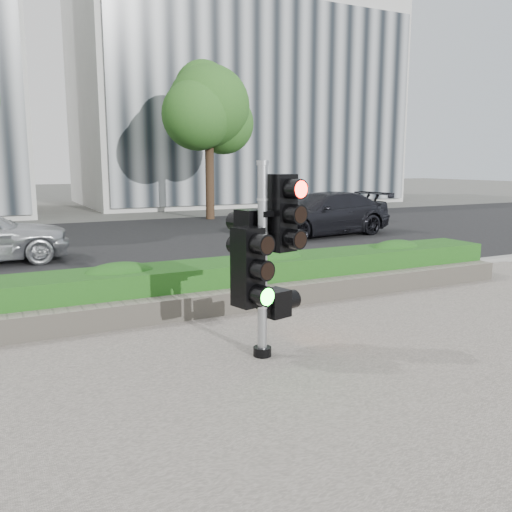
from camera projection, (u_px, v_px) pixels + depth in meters
name	position (u px, v px, depth m)	size (l,w,h in m)	color
ground	(268.00, 355.00, 6.64)	(120.00, 120.00, 0.00)	#51514C
sidewalk	(411.00, 449.00, 4.43)	(16.00, 11.00, 0.03)	#9E9389
road	(103.00, 245.00, 15.44)	(60.00, 13.00, 0.02)	black
curb	(183.00, 295.00, 9.40)	(60.00, 0.25, 0.12)	gray
stone_wall	(209.00, 304.00, 8.27)	(12.00, 0.32, 0.34)	gray
hedge	(194.00, 285.00, 8.82)	(12.00, 1.00, 0.68)	#368428
building_right	(235.00, 101.00, 32.51)	(18.00, 10.00, 12.00)	#B7B7B2
tree_right	(208.00, 110.00, 22.00)	(4.10, 3.58, 6.53)	black
traffic_signal	(263.00, 250.00, 6.37)	(0.84, 0.70, 2.33)	black
car_dark	(322.00, 214.00, 17.48)	(1.94, 4.78, 1.39)	black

